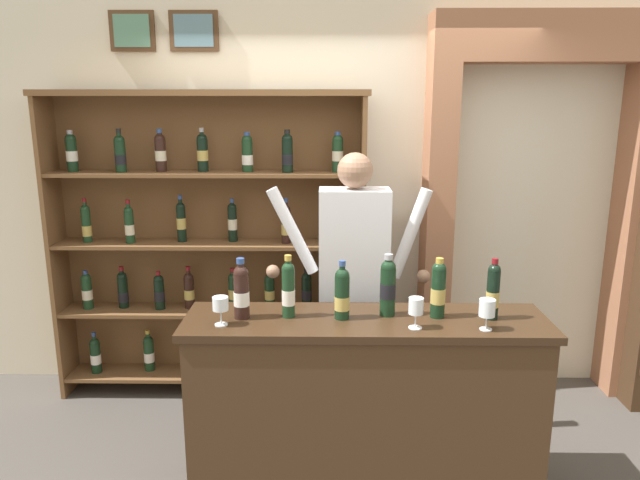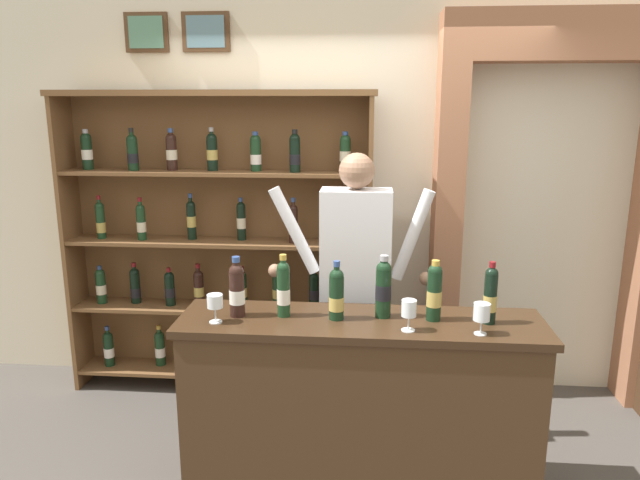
{
  "view_description": "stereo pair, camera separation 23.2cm",
  "coord_description": "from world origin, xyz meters",
  "views": [
    {
      "loc": [
        -0.07,
        -2.83,
        2.06
      ],
      "look_at": [
        -0.12,
        0.39,
        1.3
      ],
      "focal_mm": 33.0,
      "sensor_mm": 36.0,
      "label": 1
    },
    {
      "loc": [
        0.16,
        -2.81,
        2.06
      ],
      "look_at": [
        -0.12,
        0.39,
        1.3
      ],
      "focal_mm": 33.0,
      "sensor_mm": 36.0,
      "label": 2
    }
  ],
  "objects": [
    {
      "name": "archway_doorway",
      "position": [
        1.35,
        1.27,
        1.48
      ],
      "size": [
        1.53,
        0.45,
        2.62
      ],
      "color": "#9E6647",
      "rests_on": "ground"
    },
    {
      "name": "tasting_bottle_brunello",
      "position": [
        0.76,
        0.01,
        1.13
      ],
      "size": [
        0.07,
        0.07,
        0.32
      ],
      "color": "black",
      "rests_on": "tasting_counter"
    },
    {
      "name": "tasting_bottle_prosecco",
      "position": [
        -0.27,
        0.02,
        1.13
      ],
      "size": [
        0.07,
        0.07,
        0.33
      ],
      "color": "#19381E",
      "rests_on": "tasting_counter"
    },
    {
      "name": "tasting_bottle_super_tuscan",
      "position": [
        -0.51,
        0.0,
        1.12
      ],
      "size": [
        0.08,
        0.08,
        0.32
      ],
      "color": "black",
      "rests_on": "tasting_counter"
    },
    {
      "name": "back_wall",
      "position": [
        -0.0,
        1.4,
        1.77
      ],
      "size": [
        12.0,
        0.19,
        3.54
      ],
      "color": "beige",
      "rests_on": "ground"
    },
    {
      "name": "wine_shelf",
      "position": [
        -0.89,
        1.13,
        1.12
      ],
      "size": [
        2.18,
        0.31,
        2.13
      ],
      "color": "brown",
      "rests_on": "ground"
    },
    {
      "name": "wine_glass_left",
      "position": [
        0.69,
        -0.14,
        1.08
      ],
      "size": [
        0.08,
        0.08,
        0.15
      ],
      "color": "silver",
      "rests_on": "tasting_counter"
    },
    {
      "name": "shopkeeper",
      "position": [
        0.08,
        0.52,
        1.1
      ],
      "size": [
        0.98,
        0.22,
        1.78
      ],
      "color": "#2D3347",
      "rests_on": "ground"
    },
    {
      "name": "wine_glass_spare",
      "position": [
        0.36,
        -0.13,
        1.09
      ],
      "size": [
        0.07,
        0.07,
        0.16
      ],
      "color": "silver",
      "rests_on": "tasting_counter"
    },
    {
      "name": "tasting_counter",
      "position": [
        0.12,
        -0.0,
        0.49
      ],
      "size": [
        1.86,
        0.49,
        0.98
      ],
      "color": "#422B19",
      "rests_on": "ground"
    },
    {
      "name": "tasting_bottle_riserva",
      "position": [
        0.49,
        0.03,
        1.13
      ],
      "size": [
        0.08,
        0.08,
        0.31
      ],
      "color": "black",
      "rests_on": "tasting_counter"
    },
    {
      "name": "tasting_bottle_chianti",
      "position": [
        0.0,
        -0.0,
        1.11
      ],
      "size": [
        0.08,
        0.08,
        0.31
      ],
      "color": "black",
      "rests_on": "tasting_counter"
    },
    {
      "name": "wine_glass_center",
      "position": [
        -0.6,
        -0.1,
        1.08
      ],
      "size": [
        0.08,
        0.08,
        0.15
      ],
      "color": "silver",
      "rests_on": "tasting_counter"
    },
    {
      "name": "tasting_bottle_grappa",
      "position": [
        0.24,
        0.05,
        1.14
      ],
      "size": [
        0.08,
        0.08,
        0.33
      ],
      "color": "black",
      "rests_on": "tasting_counter"
    }
  ]
}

